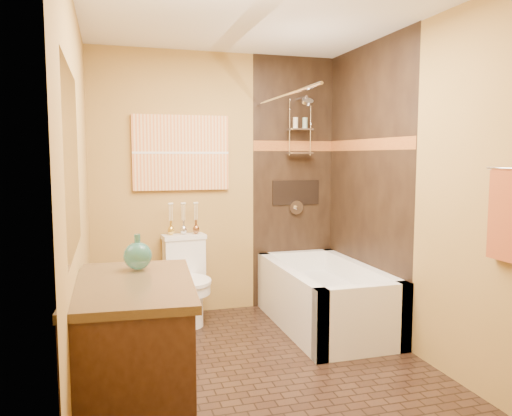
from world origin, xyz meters
name	(u,v)px	position (x,y,z in m)	size (l,w,h in m)	color
floor	(264,371)	(0.00, 0.00, 0.00)	(3.00, 3.00, 0.00)	black
wall_left	(79,200)	(-1.20, 0.00, 1.25)	(0.02, 3.00, 2.50)	#AB8342
wall_right	(417,192)	(1.20, 0.00, 1.25)	(0.02, 3.00, 2.50)	#AB8342
wall_back	(218,184)	(0.00, 1.50, 1.25)	(2.40, 0.02, 2.50)	#AB8342
wall_front	(379,225)	(0.00, -1.50, 1.25)	(2.40, 0.02, 2.50)	#AB8342
ceiling	(265,6)	(0.00, 0.00, 2.50)	(3.00, 3.00, 0.00)	silver
alcove_tile_back	(293,183)	(0.78, 1.49, 1.25)	(0.85, 0.01, 2.50)	black
alcove_tile_right	(366,186)	(1.19, 0.75, 1.25)	(0.01, 1.50, 2.50)	black
mosaic_band_back	(294,146)	(0.78, 1.48, 1.62)	(0.85, 0.01, 0.10)	brown
mosaic_band_right	(366,145)	(1.18, 0.75, 1.62)	(0.01, 1.50, 0.10)	brown
alcove_niche	(296,193)	(0.80, 1.48, 1.15)	(0.50, 0.01, 0.25)	black
shower_fixtures	(300,141)	(0.80, 1.38, 1.67)	(0.24, 0.33, 1.16)	silver
curtain_rod	(284,96)	(0.40, 0.75, 2.02)	(0.03, 0.03, 1.55)	silver
towel_rust	(505,216)	(1.16, -0.92, 1.18)	(0.05, 0.22, 0.52)	#9B401C
sunset_painting	(181,153)	(-0.36, 1.48, 1.55)	(0.90, 0.04, 0.70)	orange
vanity_mirror	(72,160)	(-1.19, -0.65, 1.50)	(0.01, 1.00, 0.90)	white
bathtub	(325,302)	(0.80, 0.75, 0.22)	(0.80, 1.50, 0.55)	white
toilet	(187,280)	(-0.36, 1.21, 0.40)	(0.42, 0.61, 0.79)	white
vanity	(133,363)	(-0.92, -0.65, 0.44)	(0.68, 1.04, 0.88)	black
teal_bottle	(138,252)	(-0.87, -0.38, 0.98)	(0.16, 0.16, 0.25)	#246D60
bud_vases	(183,218)	(-0.36, 1.39, 0.95)	(0.30, 0.06, 0.29)	gold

